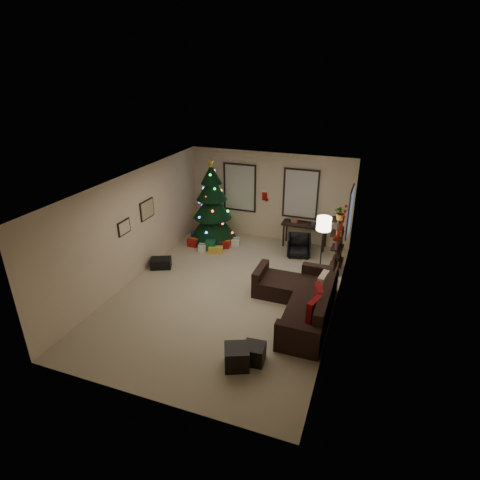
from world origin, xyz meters
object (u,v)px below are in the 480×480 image
at_px(christmas_tree, 212,208).
at_px(bookshelf, 338,244).
at_px(desk_chair, 299,246).
at_px(sofa, 303,300).
at_px(desk, 305,227).

relative_size(christmas_tree, bookshelf, 1.55).
height_order(desk_chair, bookshelf, bookshelf).
bearing_deg(sofa, desk, 100.88).
bearing_deg(sofa, desk_chair, 103.90).
relative_size(christmas_tree, sofa, 0.97).
bearing_deg(desk, bookshelf, -48.94).
xyz_separation_m(christmas_tree, desk, (2.74, 0.55, -0.44)).
height_order(christmas_tree, desk, christmas_tree).
bearing_deg(desk_chair, christmas_tree, 165.96).
relative_size(christmas_tree, desk_chair, 4.28).
xyz_separation_m(sofa, desk_chair, (-0.67, 2.73, 0.03)).
distance_m(sofa, bookshelf, 2.22).
distance_m(christmas_tree, sofa, 4.49).
bearing_deg(desk, desk_chair, -92.24).
bearing_deg(bookshelf, desk_chair, 151.34).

